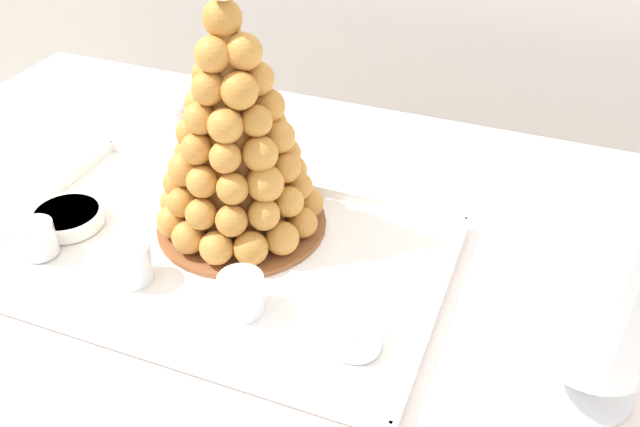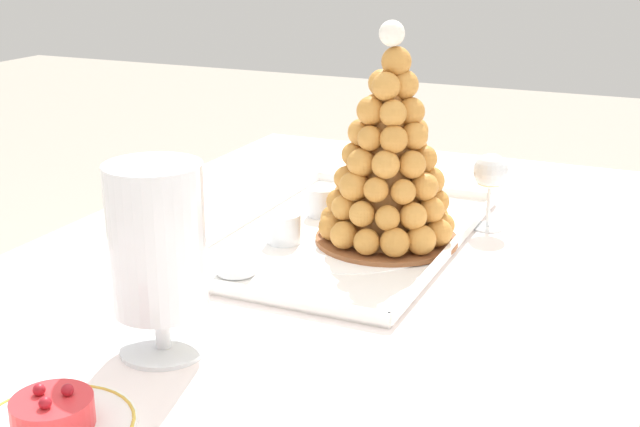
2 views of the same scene
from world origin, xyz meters
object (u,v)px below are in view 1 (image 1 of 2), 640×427
at_px(dessert_cup_mid_right, 356,333).
at_px(wine_glass, 187,109).
at_px(macaron_goblet, 612,290).
at_px(serving_tray, 217,258).
at_px(dessert_cup_mid_left, 130,264).
at_px(dessert_cup_centre, 241,295).
at_px(creme_brulee_ramekin, 68,217).
at_px(croquembouche, 235,138).
at_px(dessert_cup_left, 38,240).

relative_size(dessert_cup_mid_right, wine_glass, 0.43).
height_order(dessert_cup_mid_right, macaron_goblet, macaron_goblet).
bearing_deg(serving_tray, wine_glass, 126.93).
height_order(serving_tray, dessert_cup_mid_left, dessert_cup_mid_left).
bearing_deg(macaron_goblet, dessert_cup_centre, -175.74).
distance_m(dessert_cup_mid_left, dessert_cup_centre, 0.16).
bearing_deg(dessert_cup_centre, dessert_cup_mid_left, 179.83).
distance_m(serving_tray, creme_brulee_ramekin, 0.24).
distance_m(dessert_cup_mid_left, creme_brulee_ramekin, 0.17).
height_order(serving_tray, dessert_cup_mid_right, dessert_cup_mid_right).
distance_m(croquembouche, dessert_cup_mid_left, 0.22).
bearing_deg(croquembouche, serving_tray, -90.14).
bearing_deg(dessert_cup_centre, dessert_cup_mid_right, -2.69).
distance_m(dessert_cup_left, dessert_cup_mid_right, 0.47).
bearing_deg(croquembouche, dessert_cup_centre, -63.34).
relative_size(serving_tray, dessert_cup_mid_right, 10.26).
bearing_deg(macaron_goblet, serving_tray, 173.95).
relative_size(dessert_cup_mid_left, creme_brulee_ramekin, 0.56).
bearing_deg(wine_glass, serving_tray, -53.07).
relative_size(croquembouche, dessert_cup_left, 7.58).
bearing_deg(serving_tray, dessert_cup_left, -160.50).
bearing_deg(creme_brulee_ramekin, dessert_cup_left, -84.00).
xyz_separation_m(dessert_cup_centre, dessert_cup_mid_right, (0.15, -0.01, -0.00)).
bearing_deg(croquembouche, creme_brulee_ramekin, -159.52).
xyz_separation_m(dessert_cup_mid_left, dessert_cup_centre, (0.16, -0.00, -0.00)).
xyz_separation_m(croquembouche, dessert_cup_mid_left, (-0.08, -0.16, -0.12)).
distance_m(dessert_cup_centre, macaron_goblet, 0.43).
bearing_deg(dessert_cup_centre, croquembouche, 116.66).
distance_m(dessert_cup_left, wine_glass, 0.31).
relative_size(serving_tray, dessert_cup_centre, 10.73).
relative_size(dessert_cup_mid_left, wine_glass, 0.41).
bearing_deg(croquembouche, macaron_goblet, -14.75).
bearing_deg(creme_brulee_ramekin, croquembouche, 20.48).
bearing_deg(creme_brulee_ramekin, dessert_cup_centre, -12.28).
distance_m(croquembouche, creme_brulee_ramekin, 0.29).
bearing_deg(wine_glass, creme_brulee_ramekin, -108.98).
xyz_separation_m(dessert_cup_centre, creme_brulee_ramekin, (-0.32, 0.07, -0.01)).
relative_size(croquembouche, macaron_goblet, 1.50).
bearing_deg(dessert_cup_mid_left, serving_tray, 44.62).
height_order(dessert_cup_left, dessert_cup_centre, dessert_cup_centre).
height_order(dessert_cup_left, wine_glass, wine_glass).
distance_m(dessert_cup_centre, wine_glass, 0.39).
bearing_deg(dessert_cup_left, wine_glass, 76.58).
height_order(dessert_cup_mid_right, creme_brulee_ramekin, dessert_cup_mid_right).
relative_size(serving_tray, dessert_cup_mid_left, 10.75).
relative_size(croquembouche, dessert_cup_mid_left, 6.47).
height_order(dessert_cup_mid_right, wine_glass, wine_glass).
distance_m(dessert_cup_mid_right, macaron_goblet, 0.28).
xyz_separation_m(serving_tray, dessert_cup_mid_left, (-0.08, -0.08, 0.03)).
bearing_deg(serving_tray, croquembouche, 89.86).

